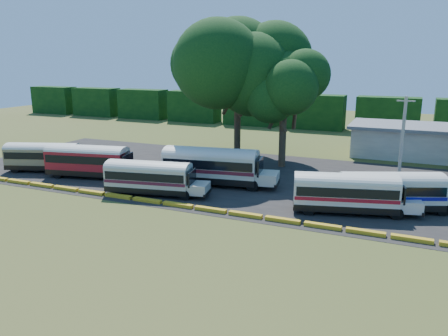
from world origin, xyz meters
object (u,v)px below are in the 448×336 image
at_px(bus_red, 90,159).
at_px(bus_white_red, 348,191).
at_px(bus_cream_west, 151,176).
at_px(tree_west, 238,60).
at_px(bus_beige, 45,155).

distance_m(bus_red, bus_white_red, 26.04).
relative_size(bus_cream_west, bus_white_red, 0.96).
distance_m(bus_white_red, tree_west, 23.86).
distance_m(bus_beige, bus_red, 6.27).
distance_m(bus_red, bus_cream_west, 9.41).
bearing_deg(bus_white_red, tree_west, 120.84).
relative_size(bus_beige, bus_white_red, 0.97).
height_order(bus_cream_west, bus_white_red, bus_white_red).
xyz_separation_m(bus_beige, bus_white_red, (32.30, -0.76, 0.02)).
bearing_deg(bus_cream_west, tree_west, 74.02).
bearing_deg(bus_beige, bus_cream_west, -29.50).
height_order(bus_beige, bus_cream_west, bus_beige).
height_order(bus_beige, bus_white_red, bus_white_red).
relative_size(bus_red, tree_west, 0.63).
xyz_separation_m(bus_red, tree_west, (10.61, 14.52, 9.98)).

